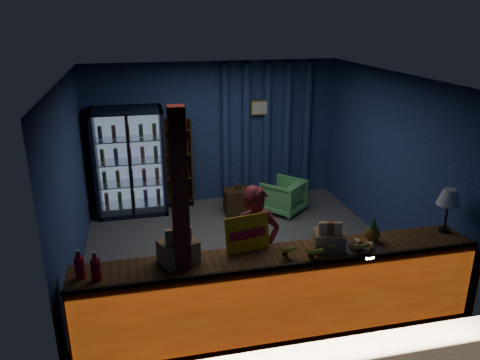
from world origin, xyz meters
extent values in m
plane|color=#515154|center=(0.00, 0.00, 0.00)|extent=(4.60, 4.60, 0.00)
plane|color=navy|center=(0.00, 2.20, 1.30)|extent=(4.60, 0.00, 4.60)
plane|color=navy|center=(0.00, -2.20, 1.30)|extent=(4.60, 0.00, 4.60)
plane|color=navy|center=(-2.30, 0.00, 1.30)|extent=(0.00, 4.40, 4.40)
plane|color=navy|center=(2.30, 0.00, 1.30)|extent=(0.00, 4.40, 4.40)
plane|color=#472D19|center=(0.00, 0.00, 2.60)|extent=(4.60, 4.60, 0.00)
cube|color=brown|center=(0.00, -1.90, 0.47)|extent=(4.40, 0.55, 0.95)
cube|color=red|center=(0.00, -2.19, 0.47)|extent=(4.35, 0.02, 0.81)
cube|color=#3E2613|center=(0.00, -2.17, 0.97)|extent=(4.40, 0.04, 0.04)
cube|color=maroon|center=(-1.05, -1.90, 1.30)|extent=(0.16, 0.16, 2.60)
cube|color=black|center=(-1.55, 2.12, 0.95)|extent=(1.20, 0.06, 1.90)
cube|color=black|center=(-2.12, 1.85, 0.95)|extent=(0.06, 0.60, 1.90)
cube|color=black|center=(-0.98, 1.85, 0.95)|extent=(0.06, 0.60, 1.90)
cube|color=black|center=(-1.55, 1.85, 1.86)|extent=(1.20, 0.60, 0.08)
cube|color=black|center=(-1.55, 1.85, 0.04)|extent=(1.20, 0.60, 0.08)
cube|color=#99B2D8|center=(-1.55, 2.07, 0.95)|extent=(1.08, 0.02, 1.74)
cube|color=white|center=(-1.55, 1.57, 0.95)|extent=(1.12, 0.02, 1.78)
cube|color=black|center=(-1.55, 1.55, 0.95)|extent=(0.05, 0.05, 1.80)
cube|color=silver|center=(-1.55, 1.85, 0.17)|extent=(1.08, 0.48, 0.02)
cylinder|color=#AB5D18|center=(-2.00, 1.85, 0.30)|extent=(0.07, 0.07, 0.22)
cylinder|color=#1A681B|center=(-1.77, 1.85, 0.30)|extent=(0.07, 0.07, 0.22)
cylinder|color=#AC911A|center=(-1.55, 1.85, 0.30)|extent=(0.07, 0.07, 0.22)
cylinder|color=navy|center=(-1.32, 1.85, 0.30)|extent=(0.07, 0.07, 0.22)
cylinder|color=maroon|center=(-1.10, 1.85, 0.30)|extent=(0.07, 0.07, 0.22)
cube|color=silver|center=(-1.55, 1.85, 0.57)|extent=(1.08, 0.48, 0.02)
cylinder|color=#1A681B|center=(-2.00, 1.85, 0.70)|extent=(0.07, 0.07, 0.22)
cylinder|color=#AC911A|center=(-1.77, 1.85, 0.70)|extent=(0.07, 0.07, 0.22)
cylinder|color=navy|center=(-1.55, 1.85, 0.70)|extent=(0.07, 0.07, 0.22)
cylinder|color=maroon|center=(-1.32, 1.85, 0.70)|extent=(0.07, 0.07, 0.22)
cylinder|color=#AB5D18|center=(-1.10, 1.85, 0.70)|extent=(0.07, 0.07, 0.22)
cube|color=silver|center=(-1.55, 1.85, 0.97)|extent=(1.08, 0.48, 0.02)
cylinder|color=#AC911A|center=(-2.00, 1.85, 1.10)|extent=(0.07, 0.07, 0.22)
cylinder|color=navy|center=(-1.77, 1.85, 1.10)|extent=(0.07, 0.07, 0.22)
cylinder|color=maroon|center=(-1.55, 1.85, 1.10)|extent=(0.07, 0.07, 0.22)
cylinder|color=#AB5D18|center=(-1.32, 1.85, 1.10)|extent=(0.07, 0.07, 0.22)
cylinder|color=#1A681B|center=(-1.10, 1.85, 1.10)|extent=(0.07, 0.07, 0.22)
cube|color=silver|center=(-1.55, 1.85, 1.37)|extent=(1.08, 0.48, 0.02)
cylinder|color=navy|center=(-2.00, 1.85, 1.50)|extent=(0.07, 0.07, 0.22)
cylinder|color=maroon|center=(-1.77, 1.85, 1.50)|extent=(0.07, 0.07, 0.22)
cylinder|color=#AB5D18|center=(-1.55, 1.85, 1.50)|extent=(0.07, 0.07, 0.22)
cylinder|color=#1A681B|center=(-1.32, 1.85, 1.50)|extent=(0.07, 0.07, 0.22)
cylinder|color=#AC911A|center=(-1.10, 1.85, 1.50)|extent=(0.07, 0.07, 0.22)
cube|color=#3E2613|center=(-0.70, 2.15, 0.80)|extent=(0.50, 0.02, 1.60)
cube|color=#3E2613|center=(-0.93, 2.02, 0.80)|extent=(0.03, 0.28, 1.60)
cube|color=#3E2613|center=(-0.46, 2.02, 0.80)|extent=(0.03, 0.28, 1.60)
cube|color=#3E2613|center=(-0.70, 2.02, 0.10)|extent=(0.46, 0.26, 0.02)
cube|color=#3E2613|center=(-0.70, 2.02, 0.55)|extent=(0.46, 0.26, 0.02)
cube|color=#3E2613|center=(-0.70, 2.02, 1.00)|extent=(0.46, 0.26, 0.02)
cube|color=#3E2613|center=(-0.70, 2.02, 1.45)|extent=(0.46, 0.26, 0.02)
cylinder|color=navy|center=(0.20, 2.14, 1.30)|extent=(0.14, 0.14, 2.50)
cylinder|color=navy|center=(0.60, 2.14, 1.30)|extent=(0.14, 0.14, 2.50)
cylinder|color=navy|center=(1.00, 2.14, 1.30)|extent=(0.14, 0.14, 2.50)
cylinder|color=navy|center=(1.40, 2.14, 1.30)|extent=(0.14, 0.14, 2.50)
cylinder|color=navy|center=(1.80, 2.14, 1.30)|extent=(0.14, 0.14, 2.50)
cube|color=gold|center=(0.85, 2.10, 1.75)|extent=(0.36, 0.03, 0.28)
cube|color=silver|center=(0.85, 2.08, 1.75)|extent=(0.30, 0.01, 0.22)
imported|color=maroon|center=(-0.14, -1.40, 0.78)|extent=(0.60, 0.43, 1.55)
imported|color=#61C367|center=(1.08, 1.28, 0.30)|extent=(0.92, 0.92, 0.60)
cube|color=#3E2613|center=(0.28, 1.40, 0.22)|extent=(0.49, 0.36, 0.45)
cylinder|color=#3E2613|center=(0.28, 1.40, 0.49)|extent=(0.09, 0.09, 0.09)
cube|color=#DD9F0B|center=(-0.33, -1.71, 1.15)|extent=(0.51, 0.19, 0.40)
cube|color=#B30B1F|center=(-0.33, -1.73, 1.15)|extent=(0.42, 0.10, 0.10)
cylinder|color=#B30B1F|center=(-2.05, -1.90, 1.06)|extent=(0.09, 0.09, 0.22)
cylinder|color=#B30B1F|center=(-2.05, -1.90, 1.21)|extent=(0.04, 0.04, 0.08)
cylinder|color=white|center=(-2.05, -1.90, 1.25)|extent=(0.05, 0.05, 0.02)
cylinder|color=#B30B1F|center=(-1.89, -1.98, 1.06)|extent=(0.09, 0.09, 0.22)
cylinder|color=#B30B1F|center=(-1.89, -1.98, 1.21)|extent=(0.04, 0.04, 0.08)
cylinder|color=white|center=(-1.89, -1.98, 1.25)|extent=(0.05, 0.05, 0.02)
cube|color=#B07B55|center=(-1.08, -1.80, 1.07)|extent=(0.45, 0.41, 0.24)
cube|color=orange|center=(-1.17, -1.83, 1.26)|extent=(0.11, 0.09, 0.15)
cube|color=#B65C22|center=(-1.08, -1.80, 1.26)|extent=(0.11, 0.09, 0.15)
cube|color=orange|center=(-1.00, -1.76, 1.26)|extent=(0.11, 0.09, 0.15)
cube|color=#B07B55|center=(0.54, -1.90, 1.05)|extent=(0.38, 0.34, 0.21)
cube|color=orange|center=(0.46, -1.88, 1.22)|extent=(0.10, 0.08, 0.13)
cube|color=#B65C22|center=(0.54, -1.90, 1.22)|extent=(0.10, 0.08, 0.13)
cube|color=orange|center=(0.62, -1.93, 1.22)|extent=(0.10, 0.08, 0.13)
cylinder|color=silver|center=(0.88, -1.99, 0.96)|extent=(0.43, 0.43, 0.02)
cube|color=orange|center=(0.97, -1.99, 1.00)|extent=(0.09, 0.07, 0.05)
cube|color=#B65C22|center=(0.94, -1.93, 1.00)|extent=(0.11, 0.11, 0.05)
cube|color=orange|center=(0.88, -1.91, 1.00)|extent=(0.07, 0.09, 0.05)
cube|color=#B65C22|center=(0.82, -1.93, 1.00)|extent=(0.11, 0.11, 0.05)
cube|color=orange|center=(0.80, -1.99, 1.00)|extent=(0.09, 0.07, 0.05)
cube|color=#B65C22|center=(0.82, -2.05, 1.00)|extent=(0.11, 0.11, 0.05)
cube|color=orange|center=(0.88, -2.08, 1.00)|extent=(0.07, 0.09, 0.05)
cube|color=#B65C22|center=(0.94, -2.05, 1.00)|extent=(0.11, 0.11, 0.05)
cylinder|color=black|center=(2.05, -1.80, 0.97)|extent=(0.13, 0.13, 0.04)
cylinder|color=black|center=(2.05, -1.80, 1.16)|extent=(0.03, 0.03, 0.38)
cone|color=white|center=(2.05, -1.80, 1.39)|extent=(0.27, 0.27, 0.19)
sphere|color=#836117|center=(1.10, -1.84, 1.05)|extent=(0.17, 0.17, 0.17)
cone|color=#2C5F20|center=(1.10, -1.84, 1.19)|extent=(0.10, 0.10, 0.13)
camera|label=1|loc=(-1.43, -6.13, 3.39)|focal=35.00mm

